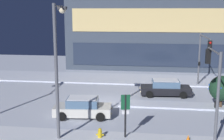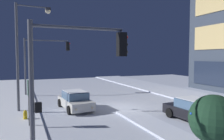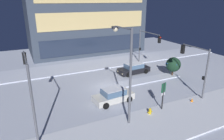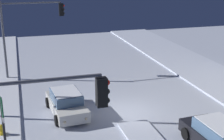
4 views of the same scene
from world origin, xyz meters
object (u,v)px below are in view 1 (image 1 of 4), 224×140
(car_far, at_px, (165,88))
(construction_cone, at_px, (188,139))
(street_lamp_arched, at_px, (58,53))
(fire_hydrant, at_px, (100,134))
(parking_info_sign, at_px, (125,111))
(traffic_light_corner_near_right, at_px, (213,76))
(traffic_light_corner_far_right, at_px, (203,52))
(car_near, at_px, (83,108))
(decorated_tree_median, at_px, (222,88))

(car_far, relative_size, construction_cone, 8.73)
(street_lamp_arched, relative_size, fire_hydrant, 11.20)
(street_lamp_arched, xyz_separation_m, construction_cone, (7.91, -0.13, -5.04))
(street_lamp_arched, bearing_deg, car_far, -39.92)
(car_far, distance_m, parking_info_sign, 10.63)
(traffic_light_corner_near_right, relative_size, construction_cone, 10.13)
(traffic_light_corner_near_right, distance_m, street_lamp_arched, 9.70)
(car_far, distance_m, traffic_light_corner_far_right, 5.30)
(traffic_light_corner_far_right, xyz_separation_m, construction_cone, (-2.79, -12.42, -3.64))
(car_near, relative_size, decorated_tree_median, 1.64)
(traffic_light_corner_near_right, xyz_separation_m, decorated_tree_median, (1.87, 5.34, -2.13))
(fire_hydrant, height_order, parking_info_sign, parking_info_sign)
(car_near, relative_size, car_far, 0.93)
(traffic_light_corner_far_right, relative_size, street_lamp_arched, 0.68)
(traffic_light_corner_near_right, height_order, street_lamp_arched, street_lamp_arched)
(street_lamp_arched, distance_m, fire_hydrant, 5.59)
(fire_hydrant, bearing_deg, parking_info_sign, 8.49)
(traffic_light_corner_near_right, height_order, construction_cone, traffic_light_corner_near_right)
(car_near, bearing_deg, parking_info_sign, -50.42)
(parking_info_sign, bearing_deg, fire_hydrant, 86.68)
(traffic_light_corner_far_right, xyz_separation_m, parking_info_sign, (-6.59, -12.29, -2.08))
(parking_info_sign, xyz_separation_m, construction_cone, (3.80, -0.14, -1.56))
(car_far, height_order, street_lamp_arched, street_lamp_arched)
(car_far, relative_size, traffic_light_corner_far_right, 0.86)
(parking_info_sign, bearing_deg, car_near, 32.61)
(construction_cone, bearing_deg, fire_hydrant, -178.97)
(street_lamp_arched, distance_m, decorated_tree_median, 13.73)
(decorated_tree_median, relative_size, construction_cone, 4.94)
(car_far, xyz_separation_m, decorated_tree_median, (4.29, -3.31, 0.98))
(car_far, height_order, traffic_light_corner_far_right, traffic_light_corner_far_right)
(car_far, relative_size, parking_info_sign, 1.68)
(fire_hydrant, xyz_separation_m, decorated_tree_median, (8.79, 7.07, 1.34))
(traffic_light_corner_near_right, distance_m, parking_info_sign, 5.91)
(street_lamp_arched, bearing_deg, decorated_tree_median, -64.06)
(parking_info_sign, relative_size, decorated_tree_median, 1.05)
(fire_hydrant, height_order, construction_cone, fire_hydrant)
(traffic_light_corner_near_right, xyz_separation_m, fire_hydrant, (-6.91, -1.73, -3.47))
(car_near, xyz_separation_m, construction_cone, (7.29, -3.70, -0.44))
(traffic_light_corner_far_right, distance_m, street_lamp_arched, 16.36)
(car_near, distance_m, parking_info_sign, 5.12)
(traffic_light_corner_far_right, xyz_separation_m, fire_hydrant, (-8.14, -12.52, -3.56))
(car_far, height_order, fire_hydrant, car_far)
(fire_hydrant, bearing_deg, traffic_light_corner_near_right, 14.01)
(street_lamp_arched, relative_size, parking_info_sign, 2.89)
(traffic_light_corner_near_right, xyz_separation_m, traffic_light_corner_far_right, (1.23, 10.79, 0.09))
(car_far, xyz_separation_m, street_lamp_arched, (-7.05, -10.16, 4.60))
(traffic_light_corner_far_right, bearing_deg, construction_cone, -12.66)
(car_near, relative_size, construction_cone, 8.10)
(car_far, bearing_deg, fire_hydrant, 63.39)
(street_lamp_arched, distance_m, parking_info_sign, 5.38)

